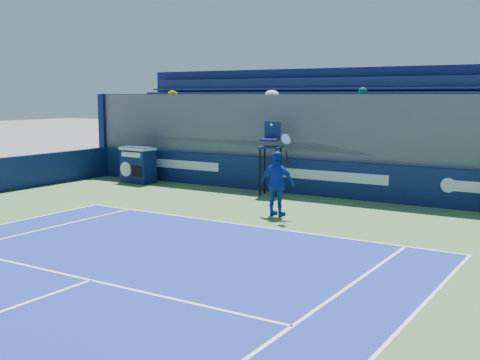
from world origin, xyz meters
The scene contains 5 objects.
back_hoarding centered at (0.00, 17.10, 0.60)m, with size 20.40×0.21×1.20m.
match_clock centered at (-7.57, 16.17, 0.74)m, with size 1.36×0.81×1.40m.
umpire_chair centered at (-1.86, 16.38, 1.53)m, with size 0.85×0.85×2.48m.
tennis_player centered at (0.03, 13.39, 0.92)m, with size 1.08×0.48×2.57m.
stadium_seating centered at (-0.01, 19.14, 1.84)m, with size 21.00×4.05×4.40m.
Camera 1 is at (7.93, -1.10, 3.37)m, focal length 45.00 mm.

